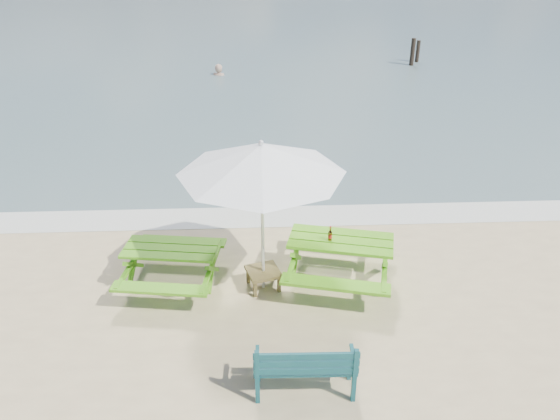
{
  "coord_description": "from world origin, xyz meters",
  "views": [
    {
      "loc": [
        -0.16,
        -5.33,
        5.39
      ],
      "look_at": [
        0.23,
        3.0,
        1.0
      ],
      "focal_mm": 35.0,
      "sensor_mm": 36.0,
      "label": 1
    }
  ],
  "objects_px": {
    "park_bench": "(305,376)",
    "patio_umbrella": "(261,159)",
    "picnic_table_left": "(173,267)",
    "swimmer": "(219,86)",
    "picnic_table_right": "(340,261)",
    "beer_bottle": "(330,236)",
    "side_table": "(263,278)"
  },
  "relations": [
    {
      "from": "park_bench",
      "to": "patio_umbrella",
      "type": "relative_size",
      "value": 0.41
    },
    {
      "from": "picnic_table_left",
      "to": "swimmer",
      "type": "relative_size",
      "value": 1.06
    },
    {
      "from": "picnic_table_right",
      "to": "swimmer",
      "type": "height_order",
      "value": "picnic_table_right"
    },
    {
      "from": "park_bench",
      "to": "beer_bottle",
      "type": "height_order",
      "value": "beer_bottle"
    },
    {
      "from": "side_table",
      "to": "beer_bottle",
      "type": "height_order",
      "value": "beer_bottle"
    },
    {
      "from": "beer_bottle",
      "to": "swimmer",
      "type": "height_order",
      "value": "beer_bottle"
    },
    {
      "from": "picnic_table_right",
      "to": "swimmer",
      "type": "distance_m",
      "value": 14.71
    },
    {
      "from": "picnic_table_right",
      "to": "side_table",
      "type": "bearing_deg",
      "value": -173.89
    },
    {
      "from": "side_table",
      "to": "patio_umbrella",
      "type": "xyz_separation_m",
      "value": [
        0.0,
        0.0,
        2.13
      ]
    },
    {
      "from": "picnic_table_left",
      "to": "patio_umbrella",
      "type": "distance_m",
      "value": 2.47
    },
    {
      "from": "picnic_table_left",
      "to": "beer_bottle",
      "type": "bearing_deg",
      "value": -0.77
    },
    {
      "from": "picnic_table_right",
      "to": "park_bench",
      "type": "relative_size",
      "value": 1.7
    },
    {
      "from": "patio_umbrella",
      "to": "picnic_table_left",
      "type": "bearing_deg",
      "value": 174.17
    },
    {
      "from": "swimmer",
      "to": "beer_bottle",
      "type": "bearing_deg",
      "value": -79.81
    },
    {
      "from": "picnic_table_left",
      "to": "beer_bottle",
      "type": "height_order",
      "value": "beer_bottle"
    },
    {
      "from": "park_bench",
      "to": "side_table",
      "type": "bearing_deg",
      "value": 101.97
    },
    {
      "from": "picnic_table_right",
      "to": "beer_bottle",
      "type": "bearing_deg",
      "value": -174.13
    },
    {
      "from": "park_bench",
      "to": "side_table",
      "type": "xyz_separation_m",
      "value": [
        -0.49,
        2.29,
        -0.07
      ]
    },
    {
      "from": "beer_bottle",
      "to": "patio_umbrella",
      "type": "bearing_deg",
      "value": -173.85
    },
    {
      "from": "beer_bottle",
      "to": "picnic_table_left",
      "type": "bearing_deg",
      "value": 179.23
    },
    {
      "from": "picnic_table_right",
      "to": "patio_umbrella",
      "type": "relative_size",
      "value": 0.7
    },
    {
      "from": "side_table",
      "to": "patio_umbrella",
      "type": "height_order",
      "value": "patio_umbrella"
    },
    {
      "from": "picnic_table_left",
      "to": "park_bench",
      "type": "distance_m",
      "value": 3.15
    },
    {
      "from": "beer_bottle",
      "to": "swimmer",
      "type": "bearing_deg",
      "value": 100.19
    },
    {
      "from": "swimmer",
      "to": "park_bench",
      "type": "bearing_deg",
      "value": -83.28
    },
    {
      "from": "side_table",
      "to": "swimmer",
      "type": "xyz_separation_m",
      "value": [
        -1.5,
        14.56,
        -0.63
      ]
    },
    {
      "from": "picnic_table_left",
      "to": "side_table",
      "type": "relative_size",
      "value": 2.96
    },
    {
      "from": "patio_umbrella",
      "to": "swimmer",
      "type": "relative_size",
      "value": 1.79
    },
    {
      "from": "picnic_table_right",
      "to": "swimmer",
      "type": "bearing_deg",
      "value": 100.92
    },
    {
      "from": "picnic_table_right",
      "to": "beer_bottle",
      "type": "distance_m",
      "value": 0.54
    },
    {
      "from": "picnic_table_left",
      "to": "picnic_table_right",
      "type": "xyz_separation_m",
      "value": [
        2.78,
        -0.02,
        0.04
      ]
    },
    {
      "from": "side_table",
      "to": "patio_umbrella",
      "type": "relative_size",
      "value": 0.2
    }
  ]
}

